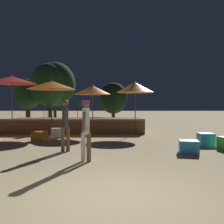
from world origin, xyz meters
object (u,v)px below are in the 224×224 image
at_px(cube_seat_5, 206,139).
at_px(bistro_chair_0, 81,108).
at_px(patio_umbrella_0, 136,88).
at_px(person_1, 86,127).
at_px(patio_umbrella_2, 93,90).
at_px(cube_seat_0, 40,136).
at_px(patio_umbrella_1, 52,85).
at_px(background_tree_2, 29,94).
at_px(frisbee_disc, 194,156).
at_px(person_0, 66,123).
at_px(cube_seat_4, 189,147).
at_px(bistro_chair_1, 49,109).
at_px(background_tree_4, 114,98).
at_px(background_tree_0, 55,84).
at_px(patio_umbrella_3, 12,80).
at_px(background_tree_3, 27,98).
at_px(cube_seat_3, 57,133).
at_px(background_tree_1, 50,85).

bearing_deg(cube_seat_5, bistro_chair_0, 138.01).
height_order(patio_umbrella_0, person_1, patio_umbrella_0).
height_order(patio_umbrella_2, bistro_chair_0, patio_umbrella_2).
bearing_deg(cube_seat_0, cube_seat_5, -10.36).
height_order(patio_umbrella_1, background_tree_2, background_tree_2).
xyz_separation_m(bistro_chair_0, frisbee_disc, (4.48, -7.28, -1.39)).
bearing_deg(person_0, frisbee_disc, 155.05).
bearing_deg(frisbee_disc, patio_umbrella_2, 120.69).
distance_m(cube_seat_4, person_0, 4.29).
bearing_deg(cube_seat_4, bistro_chair_1, 136.35).
height_order(cube_seat_4, bistro_chair_0, bistro_chair_0).
distance_m(background_tree_2, background_tree_4, 8.79).
relative_size(patio_umbrella_1, background_tree_0, 0.53).
height_order(bistro_chair_0, background_tree_4, background_tree_4).
xyz_separation_m(cube_seat_0, person_0, (1.66, -2.60, 0.78)).
xyz_separation_m(patio_umbrella_2, background_tree_2, (-6.81, 9.73, 0.21)).
bearing_deg(cube_seat_5, cube_seat_4, -126.55).
height_order(patio_umbrella_1, person_0, patio_umbrella_1).
height_order(patio_umbrella_3, person_1, patio_umbrella_3).
distance_m(patio_umbrella_0, bistro_chair_0, 3.72).
xyz_separation_m(patio_umbrella_1, background_tree_0, (-2.07, 9.81, 0.83)).
bearing_deg(patio_umbrella_3, background_tree_0, 88.85).
relative_size(person_1, background_tree_0, 0.32).
xyz_separation_m(person_1, background_tree_3, (-8.22, 19.14, 1.30)).
height_order(patio_umbrella_1, cube_seat_0, patio_umbrella_1).
bearing_deg(background_tree_3, background_tree_4, -34.69).
height_order(cube_seat_4, bistro_chair_1, bistro_chair_1).
bearing_deg(bistro_chair_0, patio_umbrella_1, -134.37).
height_order(patio_umbrella_1, bistro_chair_1, patio_umbrella_1).
bearing_deg(frisbee_disc, cube_seat_0, 149.45).
xyz_separation_m(cube_seat_3, cube_seat_5, (6.50, -2.37, 0.01)).
xyz_separation_m(cube_seat_4, frisbee_disc, (-0.04, -0.57, -0.20)).
height_order(person_1, background_tree_3, background_tree_3).
height_order(background_tree_1, background_tree_3, background_tree_1).
distance_m(cube_seat_3, cube_seat_5, 6.92).
xyz_separation_m(patio_umbrella_3, cube_seat_0, (2.22, -2.48, -2.78)).
bearing_deg(background_tree_0, patio_umbrella_0, -55.73).
distance_m(patio_umbrella_0, background_tree_2, 13.59).
distance_m(person_0, person_1, 1.75).
xyz_separation_m(background_tree_1, background_tree_2, (-2.23, 0.91, -0.76)).
height_order(patio_umbrella_1, patio_umbrella_2, patio_umbrella_1).
bearing_deg(patio_umbrella_2, patio_umbrella_0, -7.97).
xyz_separation_m(patio_umbrella_0, patio_umbrella_3, (-6.77, 0.15, 0.42)).
height_order(cube_seat_5, background_tree_2, background_tree_2).
height_order(background_tree_0, background_tree_4, background_tree_0).
xyz_separation_m(patio_umbrella_1, person_1, (2.50, -6.29, -1.67)).
relative_size(patio_umbrella_2, patio_umbrella_3, 0.84).
bearing_deg(background_tree_2, person_1, -66.62).
bearing_deg(cube_seat_4, patio_umbrella_0, 104.32).
height_order(patio_umbrella_3, background_tree_4, background_tree_4).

